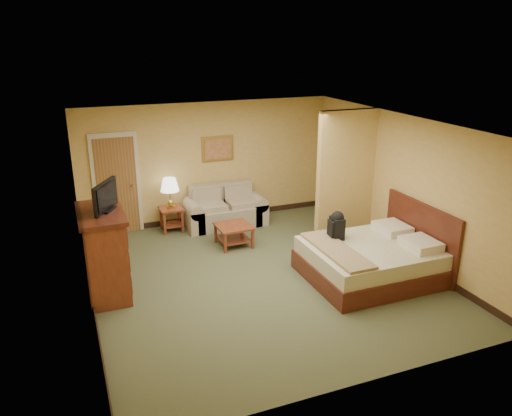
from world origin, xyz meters
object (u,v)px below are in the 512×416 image
loveseat (225,212)px  dresser (104,253)px  coffee_table (234,231)px  bed (375,259)px

loveseat → dresser: (-2.69, -2.19, 0.41)m
coffee_table → bed: bed is taller
loveseat → bed: (1.60, -3.27, 0.04)m
loveseat → coffee_table: loveseat is taller
loveseat → bed: bed is taller
loveseat → coffee_table: size_ratio=2.55×
coffee_table → bed: 2.79m
coffee_table → bed: size_ratio=0.31×
loveseat → coffee_table: 1.15m
coffee_table → bed: (1.79, -2.14, 0.02)m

